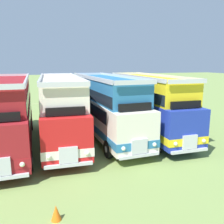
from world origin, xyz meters
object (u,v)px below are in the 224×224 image
Objects in this scene: bus_sixth_in_row at (61,108)px; bus_eighth_in_row at (147,103)px; bus_seventh_in_row at (106,105)px; bus_fifth_in_row at (9,111)px; cone_mid_row at (56,213)px.

bus_sixth_in_row is 6.48m from bus_eighth_in_row.
bus_seventh_in_row is 3.26m from bus_eighth_in_row.
bus_fifth_in_row is 1.05× the size of bus_sixth_in_row.
bus_fifth_in_row is at bearing -177.86° from bus_seventh_in_row.
bus_fifth_in_row reaches higher than cone_mid_row.
bus_sixth_in_row is 8.90m from cone_mid_row.
cone_mid_row is at bearing -76.42° from bus_fifth_in_row.
bus_sixth_in_row is 0.98× the size of bus_seventh_in_row.
bus_seventh_in_row is (6.48, 0.24, -0.00)m from bus_fifth_in_row.
bus_seventh_in_row is at bearing 2.65° from bus_sixth_in_row.
bus_sixth_in_row is 3.23m from bus_seventh_in_row.
bus_sixth_in_row is at bearing 178.99° from bus_eighth_in_row.
bus_eighth_in_row is 19.82× the size of cone_mid_row.
cone_mid_row is (-7.68, -8.46, -2.08)m from bus_eighth_in_row.
bus_fifth_in_row is 1.03× the size of bus_seventh_in_row.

